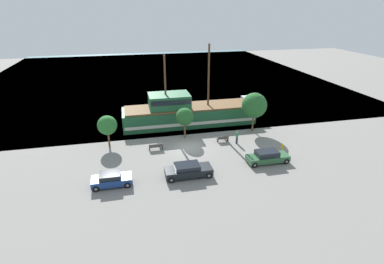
# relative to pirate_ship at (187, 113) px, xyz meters

# --- Properties ---
(ground_plane) EXTENTS (160.00, 160.00, 0.00)m
(ground_plane) POSITION_rel_pirate_ship_xyz_m (-1.51, -8.12, -1.77)
(ground_plane) COLOR gray
(water_surface) EXTENTS (80.00, 80.00, 0.00)m
(water_surface) POSITION_rel_pirate_ship_xyz_m (-1.51, 35.88, -1.77)
(water_surface) COLOR slate
(water_surface) RESTS_ON ground
(pirate_ship) EXTENTS (21.04, 5.00, 11.79)m
(pirate_ship) POSITION_rel_pirate_ship_xyz_m (0.00, 0.00, 0.00)
(pirate_ship) COLOR #1E5633
(pirate_ship) RESTS_ON water_surface
(moored_boat_dockside) EXTENTS (5.09, 2.16, 1.73)m
(moored_boat_dockside) POSITION_rel_pirate_ship_xyz_m (12.71, 6.24, -1.12)
(moored_boat_dockside) COLOR navy
(moored_boat_dockside) RESTS_ON water_surface
(parked_car_curb_front) EXTENTS (3.94, 1.84, 1.40)m
(parked_car_curb_front) POSITION_rel_pirate_ship_xyz_m (-10.87, -15.01, -1.07)
(parked_car_curb_front) COLOR navy
(parked_car_curb_front) RESTS_ON ground_plane
(parked_car_curb_mid) EXTENTS (4.95, 2.00, 1.43)m
(parked_car_curb_mid) POSITION_rel_pirate_ship_xyz_m (-3.01, -14.97, -1.03)
(parked_car_curb_mid) COLOR black
(parked_car_curb_mid) RESTS_ON ground_plane
(parked_car_curb_rear) EXTENTS (4.83, 1.81, 1.49)m
(parked_car_curb_rear) POSITION_rel_pirate_ship_xyz_m (6.48, -14.05, -1.03)
(parked_car_curb_rear) COLOR #2D5B38
(parked_car_curb_rear) RESTS_ON ground_plane
(fire_hydrant) EXTENTS (0.42, 0.25, 0.76)m
(fire_hydrant) POSITION_rel_pirate_ship_xyz_m (9.86, -11.28, -1.36)
(fire_hydrant) COLOR yellow
(fire_hydrant) RESTS_ON ground_plane
(bench_promenade_east) EXTENTS (1.75, 0.45, 0.85)m
(bench_promenade_east) POSITION_rel_pirate_ship_xyz_m (-5.64, -7.98, -1.33)
(bench_promenade_east) COLOR #4C4742
(bench_promenade_east) RESTS_ON ground_plane
(bench_promenade_west) EXTENTS (1.53, 0.45, 0.85)m
(bench_promenade_west) POSITION_rel_pirate_ship_xyz_m (3.29, -7.46, -1.34)
(bench_promenade_west) COLOR #4C4742
(bench_promenade_west) RESTS_ON ground_plane
(pedestrian_walking_near) EXTENTS (0.32, 0.32, 1.80)m
(pedestrian_walking_near) POSITION_rel_pirate_ship_xyz_m (4.89, -8.38, -0.85)
(pedestrian_walking_near) COLOR #232838
(pedestrian_walking_near) RESTS_ON ground_plane
(tree_row_east) EXTENTS (2.45, 2.45, 4.12)m
(tree_row_east) POSITION_rel_pirate_ship_xyz_m (-11.36, -5.57, 1.11)
(tree_row_east) COLOR brown
(tree_row_east) RESTS_ON ground_plane
(tree_row_mideast) EXTENTS (2.40, 2.40, 4.21)m
(tree_row_mideast) POSITION_rel_pirate_ship_xyz_m (-1.34, -4.99, 1.22)
(tree_row_mideast) COLOR brown
(tree_row_mideast) RESTS_ON ground_plane
(tree_row_midwest) EXTENTS (3.51, 3.51, 5.62)m
(tree_row_midwest) POSITION_rel_pirate_ship_xyz_m (8.58, -4.87, 2.08)
(tree_row_midwest) COLOR brown
(tree_row_midwest) RESTS_ON ground_plane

